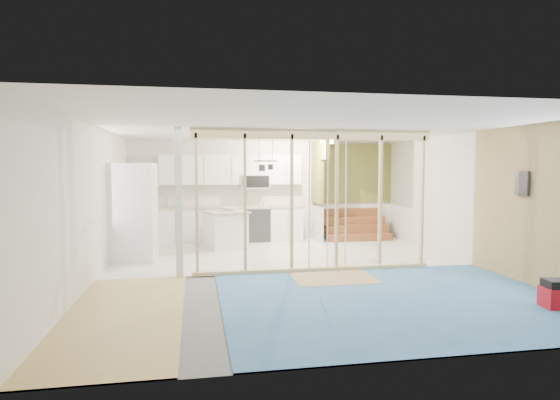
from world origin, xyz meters
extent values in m
cube|color=slate|center=(0.00, 0.00, 0.00)|extent=(7.00, 8.00, 0.01)
cube|color=white|center=(0.00, 0.00, 2.60)|extent=(7.00, 8.00, 0.01)
cube|color=silver|center=(0.00, 4.00, 1.30)|extent=(7.00, 0.01, 2.60)
cube|color=silver|center=(0.00, -4.00, 1.30)|extent=(7.00, 0.01, 2.60)
cube|color=silver|center=(-3.50, 0.00, 1.30)|extent=(0.01, 8.00, 2.60)
cube|color=silver|center=(3.50, 0.00, 1.30)|extent=(0.01, 8.00, 2.60)
cube|color=silver|center=(0.00, 2.00, 0.01)|extent=(7.00, 4.00, 0.02)
cube|color=#4B83B7|center=(1.00, -2.00, 0.01)|extent=(5.00, 4.00, 0.02)
cube|color=#D9BD6F|center=(-2.75, -2.00, 0.01)|extent=(1.50, 4.00, 0.02)
cube|color=tan|center=(0.50, -0.60, 0.02)|extent=(1.40, 1.00, 0.01)
cube|color=tan|center=(0.30, 0.00, 2.50)|extent=(4.40, 0.09, 0.18)
cube|color=tan|center=(0.30, 0.00, 0.05)|extent=(4.40, 0.09, 0.06)
cube|color=silver|center=(-2.10, 0.00, 1.30)|extent=(0.12, 0.14, 2.60)
cube|color=tan|center=(-1.80, 0.00, 1.30)|extent=(0.04, 0.09, 2.40)
cube|color=tan|center=(-0.96, 0.00, 1.30)|extent=(0.04, 0.09, 2.40)
cube|color=tan|center=(-0.12, 0.00, 1.30)|extent=(0.04, 0.09, 2.40)
cube|color=tan|center=(0.72, 0.00, 1.30)|extent=(0.04, 0.09, 2.40)
cube|color=tan|center=(1.56, 0.00, 1.30)|extent=(0.04, 0.09, 2.40)
cube|color=tan|center=(2.40, 0.00, 1.30)|extent=(0.04, 0.09, 2.40)
cylinder|color=silver|center=(0.20, -0.03, 1.22)|extent=(0.02, 0.02, 2.35)
cylinder|color=silver|center=(0.90, 0.02, 1.22)|extent=(0.02, 0.02, 2.35)
cylinder|color=silver|center=(0.55, 0.00, 1.22)|extent=(0.02, 0.02, 2.35)
cube|color=white|center=(-0.90, 3.70, 0.44)|extent=(3.60, 0.60, 0.88)
cube|color=beige|center=(-0.90, 3.70, 0.91)|extent=(3.66, 0.64, 0.05)
cube|color=white|center=(-3.20, 2.60, 0.44)|extent=(0.60, 1.60, 0.88)
cube|color=beige|center=(-3.20, 2.60, 0.91)|extent=(0.64, 1.64, 0.05)
cube|color=white|center=(-0.90, 3.82, 1.85)|extent=(3.60, 0.34, 0.75)
cube|color=silver|center=(-0.30, 3.78, 1.55)|extent=(0.72, 0.38, 0.36)
cube|color=black|center=(-0.30, 3.59, 1.55)|extent=(0.68, 0.02, 0.30)
cube|color=olive|center=(1.30, 3.55, 1.80)|extent=(0.10, 0.90, 1.60)
cube|color=white|center=(1.30, 3.55, 0.45)|extent=(0.10, 0.90, 0.90)
cube|color=olive|center=(1.30, 2.85, 2.35)|extent=(0.10, 0.50, 0.50)
cube|color=olive|center=(2.40, 3.97, 1.75)|extent=(2.20, 0.04, 1.60)
cube|color=white|center=(2.40, 3.97, 0.45)|extent=(2.20, 0.04, 0.90)
cube|color=brown|center=(2.35, 3.20, 0.10)|extent=(1.70, 0.26, 0.20)
cube|color=brown|center=(2.35, 3.46, 0.30)|extent=(1.70, 0.26, 0.20)
cube|color=brown|center=(2.35, 3.72, 0.50)|extent=(1.70, 0.26, 0.20)
cube|color=brown|center=(2.35, 3.98, 0.70)|extent=(1.70, 0.26, 0.20)
torus|color=black|center=(-0.30, 1.90, 2.05)|extent=(0.52, 0.52, 0.02)
cylinder|color=black|center=(-0.45, 1.90, 2.30)|extent=(0.01, 0.01, 0.50)
cylinder|color=black|center=(-0.15, 1.90, 2.30)|extent=(0.01, 0.01, 0.50)
cylinder|color=#343439|center=(-0.40, 1.80, 1.90)|extent=(0.14, 0.14, 0.14)
cylinder|color=#343439|center=(-0.18, 2.00, 1.92)|extent=(0.12, 0.12, 0.12)
cube|color=tan|center=(3.48, -2.00, 1.30)|extent=(0.02, 4.00, 2.60)
cube|color=#343439|center=(3.43, -1.40, 1.65)|extent=(0.04, 0.30, 0.40)
cylinder|color=#FFEABF|center=(1.40, 3.00, 2.54)|extent=(0.32, 0.32, 0.08)
cube|color=white|center=(-3.06, 1.61, 1.00)|extent=(0.91, 0.88, 2.00)
cube|color=#343439|center=(-2.63, 1.61, 1.00)|extent=(0.07, 0.80, 1.96)
cube|color=white|center=(-1.13, 2.70, 0.42)|extent=(1.03, 1.03, 0.83)
cube|color=beige|center=(-1.13, 2.70, 0.87)|extent=(1.16, 1.16, 0.05)
imported|color=silver|center=(-1.03, 2.81, 0.93)|extent=(0.33, 0.33, 0.07)
imported|color=#A7AABA|center=(-2.50, 3.81, 1.06)|extent=(0.13, 0.13, 0.26)
imported|color=silver|center=(-0.04, 3.79, 1.02)|extent=(0.09, 0.09, 0.17)
cube|color=#A90F1A|center=(3.00, -2.76, 0.15)|extent=(0.46, 0.37, 0.29)
cube|color=black|center=(3.00, -2.76, 0.35)|extent=(0.41, 0.32, 0.10)
camera|label=1|loc=(-1.83, -8.18, 1.91)|focal=30.00mm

